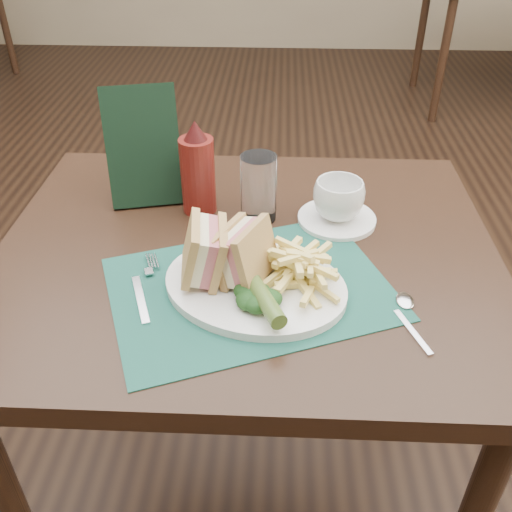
{
  "coord_description": "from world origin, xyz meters",
  "views": [
    {
      "loc": [
        0.06,
        -1.34,
        1.33
      ],
      "look_at": [
        0.02,
        -0.59,
        0.8
      ],
      "focal_mm": 40.0,
      "sensor_mm": 36.0,
      "label": 1
    }
  ],
  "objects": [
    {
      "name": "ketchup_bottle",
      "position": [
        -0.1,
        -0.37,
        0.84
      ],
      "size": [
        0.08,
        0.08,
        0.19
      ],
      "primitive_type": null,
      "rotation": [
        0.0,
        0.0,
        0.35
      ],
      "color": "#5B140F",
      "rests_on": "table_main"
    },
    {
      "name": "sandwich_half_b",
      "position": [
        -0.01,
        -0.6,
        0.82
      ],
      "size": [
        0.11,
        0.12,
        0.1
      ],
      "primitive_type": null,
      "rotation": [
        0.0,
        -0.24,
        -0.45
      ],
      "color": "tan",
      "rests_on": "plate"
    },
    {
      "name": "wall_back",
      "position": [
        0.0,
        3.5,
        0.0
      ],
      "size": [
        6.0,
        0.0,
        6.0
      ],
      "primitive_type": "plane",
      "rotation": [
        1.57,
        0.0,
        0.0
      ],
      "color": "tan",
      "rests_on": "ground"
    },
    {
      "name": "pickle_spear",
      "position": [
        0.04,
        -0.69,
        0.79
      ],
      "size": [
        0.07,
        0.12,
        0.03
      ],
      "primitive_type": "cylinder",
      "rotation": [
        1.54,
        0.0,
        0.4
      ],
      "color": "#425E23",
      "rests_on": "plate"
    },
    {
      "name": "sandwich_half_a",
      "position": [
        -0.08,
        -0.61,
        0.82
      ],
      "size": [
        0.09,
        0.11,
        0.1
      ],
      "primitive_type": null,
      "rotation": [
        0.0,
        0.24,
        0.12
      ],
      "color": "tan",
      "rests_on": "plate"
    },
    {
      "name": "placemat",
      "position": [
        0.01,
        -0.62,
        0.75
      ],
      "size": [
        0.53,
        0.45,
        0.0
      ],
      "primitive_type": "cube",
      "rotation": [
        0.0,
        0.0,
        0.37
      ],
      "color": "#184C40",
      "rests_on": "table_main"
    },
    {
      "name": "fork",
      "position": [
        -0.16,
        -0.63,
        0.76
      ],
      "size": [
        0.09,
        0.17,
        0.01
      ],
      "primitive_type": null,
      "rotation": [
        0.0,
        0.0,
        0.35
      ],
      "color": "silver",
      "rests_on": "placemat"
    },
    {
      "name": "table_bg_right",
      "position": [
        1.36,
        2.3,
        0.38
      ],
      "size": [
        0.9,
        0.75,
        0.75
      ],
      "primitive_type": null,
      "color": "black",
      "rests_on": "ground"
    },
    {
      "name": "spoon",
      "position": [
        0.26,
        -0.69,
        0.76
      ],
      "size": [
        0.08,
        0.15,
        0.01
      ],
      "primitive_type": null,
      "rotation": [
        0.0,
        0.0,
        0.35
      ],
      "color": "silver",
      "rests_on": "table_main"
    },
    {
      "name": "check_presenter",
      "position": [
        -0.21,
        -0.33,
        0.86
      ],
      "size": [
        0.16,
        0.12,
        0.23
      ],
      "primitive_type": "cube",
      "rotation": [
        -0.31,
        0.0,
        0.23
      ],
      "color": "black",
      "rests_on": "table_main"
    },
    {
      "name": "coffee_cup",
      "position": [
        0.17,
        -0.4,
        0.8
      ],
      "size": [
        0.14,
        0.14,
        0.08
      ],
      "primitive_type": "imported",
      "rotation": [
        0.0,
        0.0,
        0.69
      ],
      "color": "white",
      "rests_on": "saucer"
    },
    {
      "name": "fries_pile",
      "position": [
        0.09,
        -0.61,
        0.8
      ],
      "size": [
        0.18,
        0.2,
        0.06
      ],
      "primitive_type": null,
      "color": "#F9E37C",
      "rests_on": "plate"
    },
    {
      "name": "saucer",
      "position": [
        0.17,
        -0.4,
        0.76
      ],
      "size": [
        0.16,
        0.16,
        0.01
      ],
      "primitive_type": "cylinder",
      "rotation": [
        0.0,
        0.0,
        -0.04
      ],
      "color": "white",
      "rests_on": "table_main"
    },
    {
      "name": "floor",
      "position": [
        0.0,
        0.0,
        0.0
      ],
      "size": [
        7.0,
        7.0,
        0.0
      ],
      "primitive_type": "plane",
      "color": "black",
      "rests_on": "ground"
    },
    {
      "name": "table_main",
      "position": [
        0.0,
        -0.5,
        0.38
      ],
      "size": [
        0.9,
        0.75,
        0.75
      ],
      "primitive_type": null,
      "color": "black",
      "rests_on": "ground"
    },
    {
      "name": "plate",
      "position": [
        0.02,
        -0.62,
        0.76
      ],
      "size": [
        0.36,
        0.33,
        0.01
      ],
      "primitive_type": null,
      "rotation": [
        0.0,
        0.0,
        -0.34
      ],
      "color": "white",
      "rests_on": "placemat"
    },
    {
      "name": "drinking_glass",
      "position": [
        0.02,
        -0.4,
        0.81
      ],
      "size": [
        0.09,
        0.09,
        0.13
      ],
      "primitive_type": "cylinder",
      "rotation": [
        0.0,
        0.0,
        -0.44
      ],
      "color": "white",
      "rests_on": "table_main"
    },
    {
      "name": "kale_garnish",
      "position": [
        0.03,
        -0.68,
        0.78
      ],
      "size": [
        0.11,
        0.08,
        0.03
      ],
      "primitive_type": null,
      "color": "black",
      "rests_on": "plate"
    }
  ]
}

